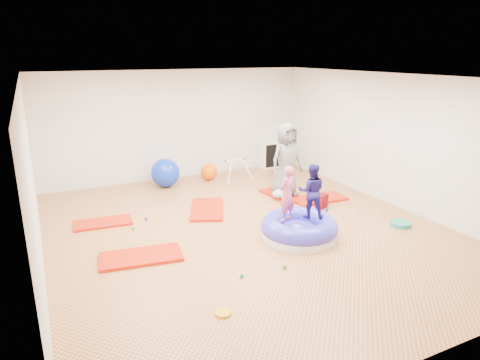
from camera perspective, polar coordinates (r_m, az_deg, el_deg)
name	(u,v)px	position (r m, az deg, el deg)	size (l,w,h in m)	color
room	(247,158)	(7.65, 0.99, 3.01)	(7.01, 8.01, 2.81)	#B58947
gym_mat_front_left	(141,257)	(7.22, -13.08, -9.94)	(1.31, 0.65, 0.05)	#C90900
gym_mat_mid_left	(103,223)	(8.78, -17.80, -5.45)	(1.08, 0.54, 0.05)	#C90900
gym_mat_center_back	(207,209)	(9.07, -4.40, -3.90)	(1.32, 0.66, 0.06)	#C90900
gym_mat_right	(319,199)	(9.85, 10.47, -2.47)	(1.21, 0.60, 0.05)	#C90900
gym_mat_rear_right	(283,195)	(9.99, 5.73, -2.01)	(1.14, 0.57, 0.05)	#C90900
inflatable_cushion	(299,229)	(7.78, 7.90, -6.47)	(1.39, 1.39, 0.44)	silver
child_pink	(287,191)	(7.46, 6.27, -1.46)	(0.36, 0.24, 0.99)	#C74C75
child_navy	(312,188)	(7.66, 9.53, -1.12)	(0.48, 0.38, 0.99)	#1B1457
adult_caregiver	(286,160)	(9.71, 6.18, 2.70)	(0.81, 0.53, 1.67)	slate
infant	(281,194)	(9.66, 5.43, -1.84)	(0.36, 0.36, 0.21)	#A0BDDA
ball_pit_balls	(224,234)	(7.83, -2.17, -7.27)	(4.46, 2.97, 0.06)	#0F2EC8
exercise_ball_blue	(165,173)	(10.71, -9.93, 0.95)	(0.71, 0.71, 0.71)	#0F2EC8
exercise_ball_orange	(209,172)	(11.18, -4.18, 1.08)	(0.43, 0.43, 0.43)	#E74F02
infant_play_gym	(235,166)	(11.10, -0.68, 1.84)	(0.72, 0.68, 0.55)	white
cube_shelf	(273,154)	(12.42, 4.39, 3.44)	(0.76, 0.37, 0.76)	white
balance_disc	(401,224)	(8.82, 20.63, -5.48)	(0.39, 0.39, 0.09)	#1D8073
backpack	(322,201)	(9.33, 10.87, -2.79)	(0.26, 0.16, 0.30)	#A60513
yellow_toy	(223,313)	(5.71, -2.28, -17.31)	(0.21, 0.21, 0.03)	#E99400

